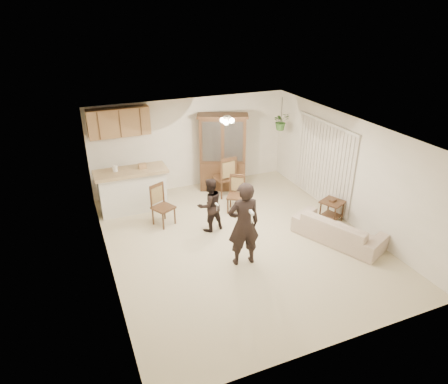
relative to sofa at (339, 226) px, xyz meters
name	(u,v)px	position (x,y,z in m)	size (l,w,h in m)	color
floor	(239,241)	(-2.00, 0.81, -0.37)	(6.50, 6.50, 0.00)	beige
ceiling	(241,131)	(-2.00, 0.81, 2.13)	(5.50, 6.50, 0.02)	white
wall_back	(191,143)	(-2.00, 4.06, 0.88)	(5.50, 0.02, 2.50)	white
wall_front	(337,281)	(-2.00, -2.44, 0.88)	(5.50, 0.02, 2.50)	white
wall_left	(104,214)	(-4.75, 0.81, 0.88)	(0.02, 6.50, 2.50)	white
wall_right	(348,170)	(0.75, 0.81, 0.88)	(0.02, 6.50, 2.50)	white
breakfast_bar	(133,192)	(-3.85, 3.16, 0.13)	(1.60, 0.55, 1.00)	silver
bar_top	(131,172)	(-3.85, 3.16, 0.68)	(1.75, 0.70, 0.08)	tan
upper_cabinets	(119,122)	(-3.90, 3.88, 1.73)	(1.50, 0.34, 0.70)	olive
vertical_blinds	(323,164)	(0.71, 1.71, 0.73)	(0.06, 2.30, 2.10)	beige
ceiling_fixture	(227,120)	(-1.80, 2.01, 2.03)	(0.36, 0.36, 0.20)	#FFF0BF
hanging_plant	(281,121)	(0.30, 3.21, 1.48)	(0.43, 0.37, 0.48)	#2C5220
plant_cord	(282,109)	(0.30, 3.21, 1.81)	(0.01, 0.01, 0.65)	black
sofa	(339,226)	(0.00, 0.00, 0.00)	(1.87, 0.73, 0.73)	beige
adult	(244,223)	(-2.26, 0.06, 0.53)	(0.66, 0.43, 1.80)	black
child	(210,203)	(-2.42, 1.52, 0.31)	(0.66, 0.51, 1.35)	black
china_hutch	(223,153)	(-1.28, 3.53, 0.68)	(1.44, 0.99, 2.11)	#362413
side_table	(331,211)	(0.40, 0.79, -0.09)	(0.63, 0.63, 0.58)	#362413
chair_bar	(164,214)	(-3.34, 2.17, -0.09)	(0.59, 0.59, 0.99)	#362413
chair_hutch_left	(236,202)	(-1.50, 2.12, -0.10)	(0.57, 0.57, 0.93)	#362413
chair_hutch_right	(224,184)	(-1.40, 3.11, -0.05)	(0.57, 0.57, 1.14)	#362413
controller_adult	(252,213)	(-2.31, -0.35, 0.99)	(0.05, 0.15, 0.05)	white
controller_child	(217,204)	(-2.36, 1.23, 0.41)	(0.03, 0.11, 0.03)	white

